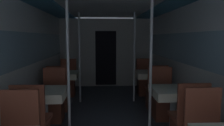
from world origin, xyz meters
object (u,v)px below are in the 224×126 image
object	(u,v)px
chair_left_near_2	(59,96)
support_pole_right_2	(134,58)
dining_table_right_1	(174,95)
support_pole_right_1	(151,68)
support_pole_left_1	(68,68)
chair_right_near_2	(156,95)
chair_left_far_1	(53,104)
dining_table_left_1	(44,97)
chair_right_far_2	(145,84)
chair_right_far_1	(163,103)
dining_table_right_2	(150,76)
support_pole_left_2	(80,58)
dining_table_left_2	(64,77)
chair_left_far_2	(68,84)

from	to	relation	value
chair_left_near_2	support_pole_right_2	bearing A→B (deg)	19.55
dining_table_right_1	support_pole_right_1	xyz separation A→B (m)	(-0.38, 0.00, 0.44)
support_pole_left_1	dining_table_right_1	size ratio (longest dim) A/B	2.93
chair_right_near_2	chair_left_far_1	bearing A→B (deg)	-164.53
chair_left_far_1	support_pole_left_1	world-z (taller)	support_pole_left_1
support_pole_right_1	support_pole_left_1	bearing A→B (deg)	180.00
dining_table_left_1	chair_right_far_2	distance (m)	3.08
chair_left_far_1	support_pole_right_1	distance (m)	1.90
dining_table_left_1	support_pole_left_1	bearing A→B (deg)	0.00
chair_left_near_2	chair_right_far_2	size ratio (longest dim) A/B	1.00
chair_right_far_1	chair_right_near_2	size ratio (longest dim) A/B	1.00
support_pole_left_1	dining_table_right_1	distance (m)	1.70
support_pole_left_1	chair_left_far_1	bearing A→B (deg)	122.80
chair_left_near_2	dining_table_right_2	world-z (taller)	chair_left_near_2
chair_right_far_1	dining_table_left_1	bearing A→B (deg)	16.12
support_pole_left_2	chair_right_near_2	bearing A→B (deg)	-19.55
chair_left_far_1	support_pole_right_1	xyz separation A→B (m)	(1.64, -0.58, 0.74)
dining_table_right_1	support_pole_left_2	bearing A→B (deg)	133.60
chair_left_near_2	chair_right_far_2	xyz separation A→B (m)	(2.02, 1.17, 0.00)
support_pole_left_1	support_pole_right_2	bearing A→B (deg)	53.70
chair_left_near_2	support_pole_left_1	bearing A→B (deg)	-71.78
dining_table_left_2	support_pole_right_1	xyz separation A→B (m)	(1.64, -1.73, 0.44)
support_pole_left_1	dining_table_right_1	xyz separation A→B (m)	(1.64, 0.00, -0.44)
chair_left_far_2	support_pole_right_1	distance (m)	2.93
dining_table_right_1	chair_right_near_2	distance (m)	1.18
dining_table_right_1	chair_right_near_2	world-z (taller)	chair_right_near_2
support_pole_right_1	chair_left_far_1	bearing A→B (deg)	160.45
dining_table_left_2	chair_right_near_2	xyz separation A→B (m)	(2.02, -0.58, -0.30)
support_pole_left_2	chair_right_near_2	size ratio (longest dim) A/B	2.20
chair_left_far_1	chair_right_near_2	xyz separation A→B (m)	(2.02, 0.56, 0.00)
chair_left_near_2	dining_table_right_2	size ratio (longest dim) A/B	1.33
support_pole_left_2	support_pole_right_1	distance (m)	2.14
chair_left_far_2	support_pole_right_1	size ratio (longest dim) A/B	0.46
dining_table_left_1	chair_left_near_2	world-z (taller)	chair_left_near_2
dining_table_right_2	chair_right_near_2	xyz separation A→B (m)	(0.00, -0.58, -0.30)
support_pole_left_2	dining_table_right_1	distance (m)	2.42
chair_right_far_2	chair_left_far_2	bearing A→B (deg)	0.00
support_pole_right_1	dining_table_right_2	bearing A→B (deg)	77.71
support_pole_left_1	dining_table_left_2	world-z (taller)	support_pole_left_1
chair_left_near_2	dining_table_right_1	xyz separation A→B (m)	(2.02, -1.14, 0.30)
chair_right_near_2	support_pole_right_2	size ratio (longest dim) A/B	0.46
chair_right_near_2	dining_table_right_2	bearing A→B (deg)	90.00
chair_left_far_1	dining_table_left_2	world-z (taller)	chair_left_far_1
dining_table_left_1	chair_left_far_2	distance (m)	2.33
support_pole_left_1	chair_left_near_2	world-z (taller)	support_pole_left_1
dining_table_left_1	support_pole_left_1	xyz separation A→B (m)	(0.38, 0.00, 0.44)
chair_left_far_2	support_pole_right_2	size ratio (longest dim) A/B	0.46
chair_right_far_1	dining_table_right_2	bearing A→B (deg)	-90.00
support_pole_left_1	chair_left_far_2	xyz separation A→B (m)	(-0.38, 2.31, -0.74)
chair_right_near_2	chair_right_far_2	bearing A→B (deg)	90.00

